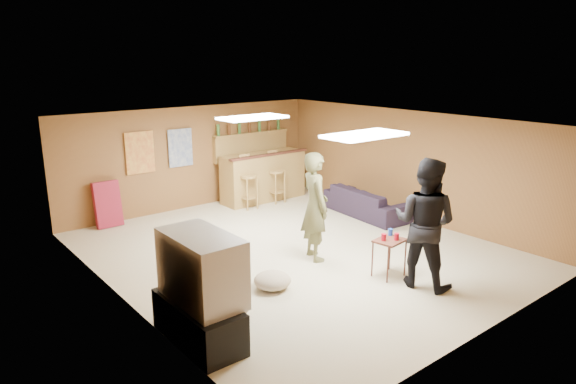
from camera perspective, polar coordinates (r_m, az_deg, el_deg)
ground at (r=8.86m, az=0.82°, el=-6.52°), size 7.00×7.00×0.00m
ceiling at (r=8.32m, az=0.88°, el=7.74°), size 6.00×7.00×0.02m
wall_back at (r=11.37m, az=-10.57°, el=3.80°), size 6.00×0.02×2.20m
wall_front at (r=6.37m, az=21.58°, el=-5.76°), size 6.00×0.02×2.20m
wall_left at (r=7.06m, az=-18.21°, el=-3.48°), size 0.02×7.00×2.20m
wall_right at (r=10.65m, az=13.34°, el=2.92°), size 0.02×7.00×2.20m
tv_stand at (r=6.23m, az=-9.90°, el=-13.96°), size 0.55×1.30×0.50m
dvd_box at (r=6.38m, az=-8.09°, el=-14.20°), size 0.35×0.50×0.08m
tv_body at (r=5.98m, az=-9.59°, el=-8.30°), size 0.60×1.10×0.80m
tv_screen at (r=6.12m, az=-7.05°, el=-7.63°), size 0.02×0.95×0.65m
bar_counter at (r=11.81m, az=-2.76°, el=1.72°), size 2.00×0.60×1.10m
bar_lip at (r=11.50m, az=-2.05°, el=4.17°), size 2.10×0.12×0.05m
bar_shelf at (r=11.99m, az=-4.10°, el=6.53°), size 2.00×0.18×0.05m
bar_backing at (r=12.06m, az=-4.13°, el=5.12°), size 2.00×0.14×0.60m
poster_left at (r=10.78m, az=-16.13°, el=4.22°), size 0.60×0.03×0.85m
poster_right at (r=11.15m, az=-11.88°, el=4.83°), size 0.55×0.03×0.80m
folding_chair_stack at (r=10.55m, az=-19.42°, el=-1.29°), size 0.50×0.26×0.91m
ceiling_panel_front at (r=7.25m, az=8.55°, el=6.28°), size 1.20×0.60×0.04m
ceiling_panel_back at (r=9.27m, az=-3.94°, el=8.25°), size 1.20×0.60×0.04m
person_olive at (r=8.27m, az=3.02°, el=-1.61°), size 0.60×0.75×1.78m
person_black at (r=7.53m, az=14.95°, el=-3.36°), size 0.95×1.08×1.89m
sofa at (r=10.84m, az=8.70°, el=-1.08°), size 0.94×2.02×0.57m
tray_table at (r=7.93m, az=11.14°, el=-7.19°), size 0.49×0.41×0.58m
cup_red_near at (r=7.76m, az=10.58°, el=-4.95°), size 0.09×0.09×0.10m
cup_red_far at (r=7.81m, az=11.97°, el=-4.88°), size 0.10×0.10×0.10m
cup_blue at (r=7.99m, az=11.31°, el=-4.39°), size 0.08×0.08×0.10m
bar_stool_left at (r=11.13m, az=-4.39°, el=1.16°), size 0.48×0.48×1.20m
bar_stool_right at (r=11.57m, az=-1.27°, el=2.00°), size 0.42×0.42×1.31m
cushion_near_tv at (r=7.46m, az=-1.75°, el=-9.78°), size 0.63×0.63×0.24m
cushion_mid at (r=7.94m, az=-5.78°, el=-8.48°), size 0.44×0.44×0.19m
cushion_far at (r=6.80m, az=-6.23°, el=-12.62°), size 0.58×0.58×0.21m
bottle_row at (r=11.92m, az=-4.30°, el=7.22°), size 1.76×0.08×0.26m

